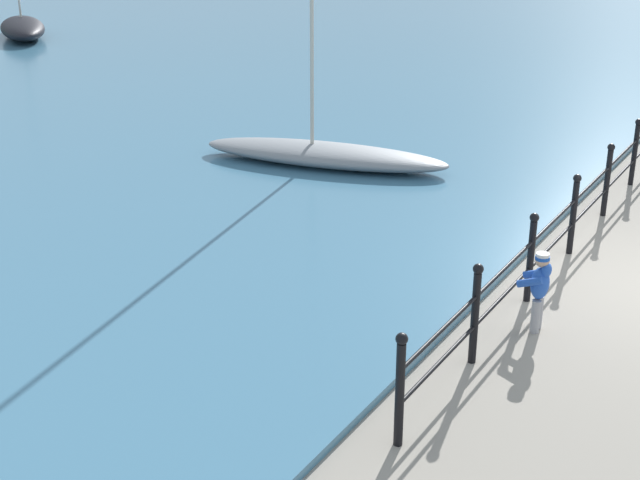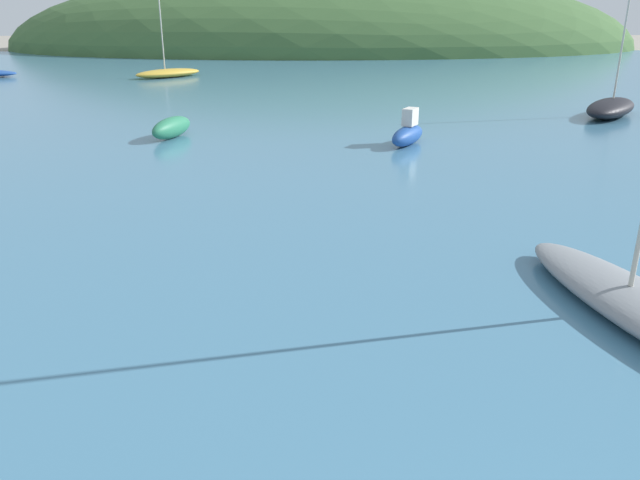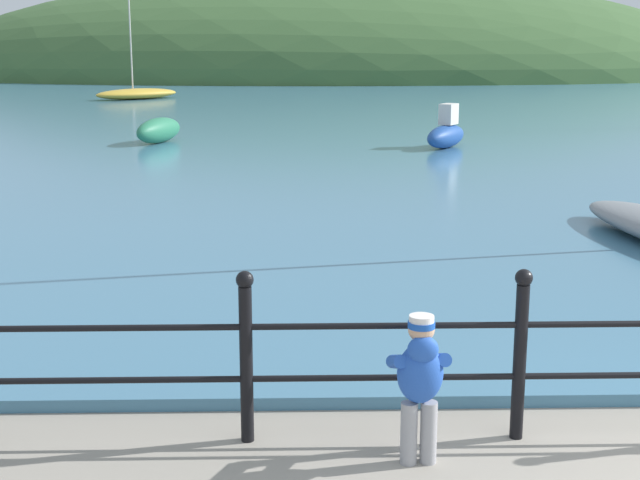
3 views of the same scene
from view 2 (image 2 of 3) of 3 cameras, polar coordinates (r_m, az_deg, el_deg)
The scene contains 6 objects.
water at distance 33.00m, azimuth 2.50°, elevation 13.55°, with size 80.00×60.00×0.10m, color teal.
far_hillside at distance 68.80m, azimuth 0.34°, elevation 17.14°, with size 64.21×35.32×15.61m.
boat_white_sailboat at distance 20.79m, azimuth -13.41°, elevation 9.98°, with size 1.27×2.22×0.66m.
boat_blue_hull at distance 19.34m, azimuth 8.04°, elevation 9.64°, with size 1.53×2.06×1.09m.
boat_red_dinghy at distance 26.75m, azimuth 25.05°, elevation 10.93°, with size 3.68×4.13×5.20m.
boat_green_fishing at distance 39.63m, azimuth -13.71°, elevation 14.64°, with size 4.11×3.90×5.15m.
Camera 2 is at (-2.32, -0.67, 4.03)m, focal length 35.00 mm.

